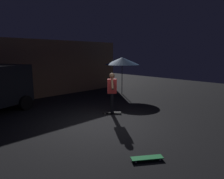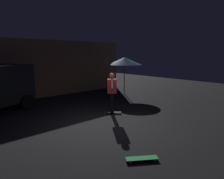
% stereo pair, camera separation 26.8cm
% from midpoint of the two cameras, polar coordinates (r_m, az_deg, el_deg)
% --- Properties ---
extents(ground_plane, '(28.00, 28.00, 0.00)m').
position_cam_midpoint_polar(ground_plane, '(7.24, -2.48, -10.28)').
color(ground_plane, black).
extents(low_building, '(11.44, 3.41, 3.32)m').
position_cam_midpoint_polar(low_building, '(13.77, -22.95, 5.73)').
color(low_building, '#AD7F56').
rests_on(low_building, ground_plane).
extents(patio_umbrella, '(2.10, 2.10, 2.30)m').
position_cam_midpoint_polar(patio_umbrella, '(12.57, 2.28, 8.06)').
color(patio_umbrella, slate).
rests_on(patio_umbrella, ground_plane).
extents(skateboard_ridden, '(0.72, 0.66, 0.07)m').
position_cam_midpoint_polar(skateboard_ridden, '(8.62, -0.90, -6.53)').
color(skateboard_ridden, black).
rests_on(skateboard_ridden, ground_plane).
extents(skateboard_spare, '(0.76, 0.61, 0.07)m').
position_cam_midpoint_polar(skateboard_spare, '(5.15, 8.31, -18.63)').
color(skateboard_spare, green).
rests_on(skateboard_spare, ground_plane).
extents(skater, '(0.71, 0.80, 1.67)m').
position_cam_midpoint_polar(skater, '(8.39, -0.92, -0.09)').
color(skater, black).
rests_on(skater, skateboard_ridden).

